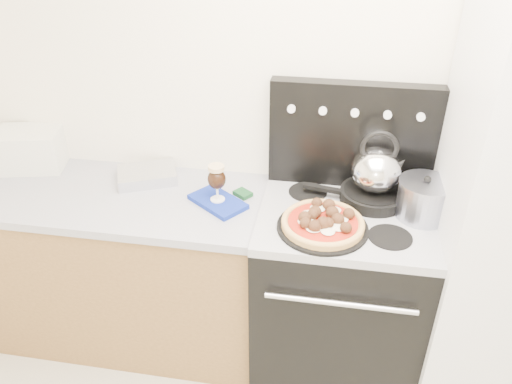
% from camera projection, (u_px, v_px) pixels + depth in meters
% --- Properties ---
extents(room_shell, '(3.52, 3.01, 2.52)m').
position_uv_depth(room_shell, '(322.00, 291.00, 1.29)').
color(room_shell, '#BFB89F').
rests_on(room_shell, ground).
extents(base_cabinet, '(1.45, 0.60, 0.86)m').
position_uv_depth(base_cabinet, '(125.00, 269.00, 2.62)').
color(base_cabinet, brown).
rests_on(base_cabinet, ground).
extents(countertop, '(1.48, 0.63, 0.04)m').
position_uv_depth(countertop, '(112.00, 196.00, 2.39)').
color(countertop, '#A1A1AD').
rests_on(countertop, base_cabinet).
extents(stove_body, '(0.76, 0.65, 0.88)m').
position_uv_depth(stove_body, '(337.00, 295.00, 2.44)').
color(stove_body, black).
rests_on(stove_body, ground).
extents(cooktop, '(0.76, 0.65, 0.04)m').
position_uv_depth(cooktop, '(346.00, 217.00, 2.20)').
color(cooktop, '#ADADB2').
rests_on(cooktop, stove_body).
extents(backguard, '(0.76, 0.08, 0.50)m').
position_uv_depth(backguard, '(352.00, 135.00, 2.29)').
color(backguard, black).
rests_on(backguard, cooktop).
extents(toaster_oven, '(0.36, 0.30, 0.20)m').
position_uv_depth(toaster_oven, '(31.00, 149.00, 2.56)').
color(toaster_oven, silver).
rests_on(toaster_oven, countertop).
extents(foil_sheet, '(0.34, 0.30, 0.06)m').
position_uv_depth(foil_sheet, '(147.00, 175.00, 2.47)').
color(foil_sheet, white).
rests_on(foil_sheet, countertop).
extents(oven_mitt, '(0.30, 0.28, 0.02)m').
position_uv_depth(oven_mitt, '(218.00, 202.00, 2.29)').
color(oven_mitt, navy).
rests_on(oven_mitt, countertop).
extents(beer_glass, '(0.09, 0.09, 0.18)m').
position_uv_depth(beer_glass, '(217.00, 183.00, 2.23)').
color(beer_glass, black).
rests_on(beer_glass, oven_mitt).
extents(pizza_pan, '(0.45, 0.45, 0.01)m').
position_uv_depth(pizza_pan, '(322.00, 227.00, 2.09)').
color(pizza_pan, black).
rests_on(pizza_pan, cooktop).
extents(pizza, '(0.43, 0.43, 0.05)m').
position_uv_depth(pizza, '(323.00, 221.00, 2.07)').
color(pizza, tan).
rests_on(pizza, pizza_pan).
extents(skillet, '(0.35, 0.35, 0.05)m').
position_uv_depth(skillet, '(373.00, 195.00, 2.27)').
color(skillet, black).
rests_on(skillet, cooktop).
extents(tea_kettle, '(0.26, 0.26, 0.24)m').
position_uv_depth(tea_kettle, '(377.00, 167.00, 2.19)').
color(tea_kettle, white).
rests_on(tea_kettle, skillet).
extents(stock_pot, '(0.23, 0.23, 0.16)m').
position_uv_depth(stock_pot, '(423.00, 200.00, 2.13)').
color(stock_pot, '#9FA3B5').
rests_on(stock_pot, cooktop).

